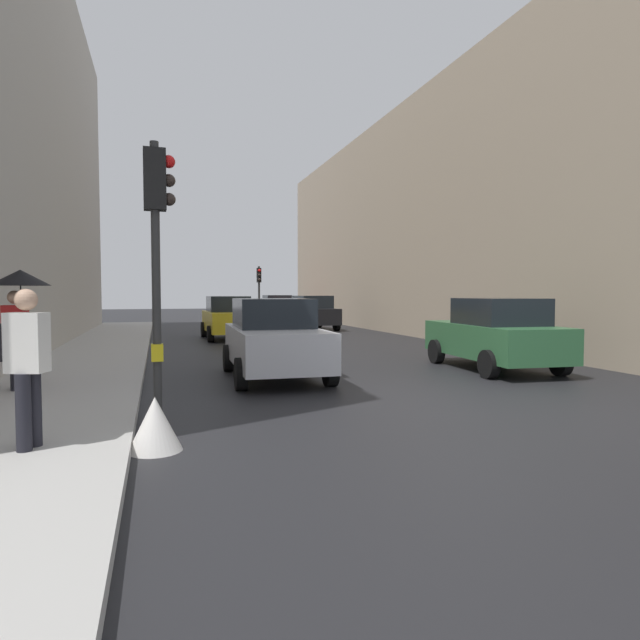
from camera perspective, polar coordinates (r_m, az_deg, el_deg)
The scene contains 13 objects.
ground_plane at distance 9.71m, azimuth 15.62°, elevation -8.44°, with size 120.00×120.00×0.00m, color black.
sidewalk_kerb at distance 14.25m, azimuth -23.50°, elevation -4.66°, with size 2.76×40.00×0.16m, color #A8A5A0.
building_facade_right at distance 30.26m, azimuth 16.77°, elevation 9.00°, with size 12.00×32.18×10.40m, color gray.
traffic_light_near_left at distance 7.93m, azimuth -16.79°, elevation 8.89°, with size 0.43×0.25×3.97m.
traffic_light_far_median at distance 31.80m, azimuth -6.44°, elevation 3.73°, with size 0.25×0.43×3.46m.
car_yellow_taxi at distance 22.70m, azimuth -9.61°, elevation 0.26°, with size 2.06×4.22×1.76m.
car_dark_suv at distance 27.91m, azimuth -0.91°, elevation 0.77°, with size 2.17×4.28×1.76m.
car_silver_hatchback at distance 12.06m, azimuth -4.85°, elevation -1.95°, with size 2.13×4.26×1.76m.
car_red_sedan at distance 36.31m, azimuth -4.63°, elevation 1.24°, with size 2.07×4.23×1.76m.
car_green_estate at distance 14.00m, azimuth 17.97°, elevation -1.42°, with size 2.25×4.32×1.76m.
pedestrian_with_umbrella at distance 10.99m, azimuth -29.16°, elevation 2.27°, with size 1.00×1.00×2.14m.
pedestrian_with_black_backpack at distance 6.79m, azimuth -28.79°, elevation -3.58°, with size 0.66×0.45×1.77m.
warning_sign_triangle at distance 6.84m, azimuth -16.99°, elevation -10.43°, with size 0.64×0.64×0.65m, color silver.
Camera 1 is at (-5.11, -8.04, 1.88)m, focal length 30.35 mm.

